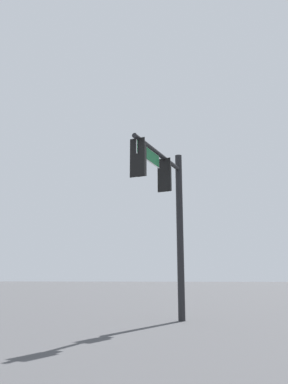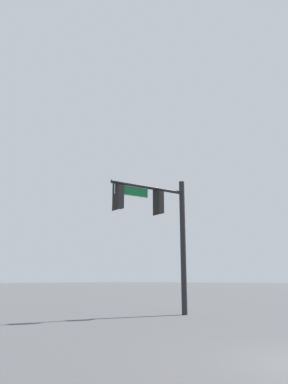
% 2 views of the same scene
% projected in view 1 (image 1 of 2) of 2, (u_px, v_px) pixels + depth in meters
% --- Properties ---
extents(signal_pole_near, '(4.23, 1.35, 6.65)m').
position_uv_depth(signal_pole_near, '(169.00, 202.00, 14.20)').
color(signal_pole_near, black).
rests_on(signal_pole_near, ground_plane).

